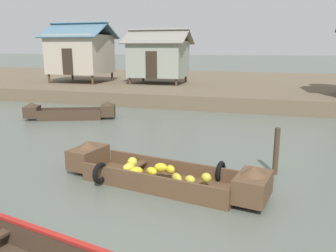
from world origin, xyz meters
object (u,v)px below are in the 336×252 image
object	(u,v)px
cargo_boat_upstream	(71,112)
stilt_house_left	(80,53)
stilt_house_mid_left	(158,58)
banana_boat	(160,173)
mooring_post	(276,151)

from	to	relation	value
cargo_boat_upstream	stilt_house_left	distance (m)	10.36
stilt_house_mid_left	banana_boat	bearing A→B (deg)	-71.28
stilt_house_left	stilt_house_mid_left	distance (m)	5.85
cargo_boat_upstream	stilt_house_left	world-z (taller)	stilt_house_left
banana_boat	stilt_house_left	world-z (taller)	stilt_house_left
stilt_house_left	mooring_post	size ratio (longest dim) A/B	3.67
stilt_house_mid_left	mooring_post	bearing A→B (deg)	-60.63
mooring_post	stilt_house_left	bearing A→B (deg)	135.56
cargo_boat_upstream	stilt_house_left	size ratio (longest dim) A/B	0.90
cargo_boat_upstream	stilt_house_mid_left	size ratio (longest dim) A/B	0.93
stilt_house_left	stilt_house_mid_left	size ratio (longest dim) A/B	1.03
banana_boat	mooring_post	bearing A→B (deg)	31.05
mooring_post	stilt_house_mid_left	bearing A→B (deg)	119.37
cargo_boat_upstream	mooring_post	xyz separation A→B (m)	(9.20, -4.72, 0.31)
banana_boat	stilt_house_mid_left	bearing A→B (deg)	108.72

